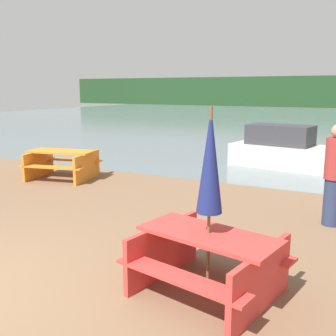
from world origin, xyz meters
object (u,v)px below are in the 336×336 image
at_px(umbrella_navy, 210,162).
at_px(boat, 299,153).
at_px(picnic_table_red, 208,257).
at_px(person, 334,176).
at_px(picnic_table_orange, 62,162).

height_order(umbrella_navy, boat, umbrella_navy).
xyz_separation_m(picnic_table_red, boat, (-0.28, 8.18, 0.03)).
distance_m(boat, person, 5.18).
height_order(picnic_table_orange, person, person).
xyz_separation_m(umbrella_navy, boat, (-0.28, 8.18, -1.10)).
relative_size(picnic_table_orange, person, 1.11).
bearing_deg(umbrella_navy, picnic_table_red, 90.00).
bearing_deg(boat, picnic_table_orange, -132.15).
distance_m(picnic_table_red, umbrella_navy, 1.13).
relative_size(umbrella_navy, person, 1.23).
height_order(picnic_table_red, picnic_table_orange, picnic_table_orange).
bearing_deg(boat, picnic_table_red, -78.81).
bearing_deg(picnic_table_orange, umbrella_navy, -34.23).
relative_size(picnic_table_red, umbrella_navy, 0.86).
bearing_deg(umbrella_navy, picnic_table_orange, 145.77).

